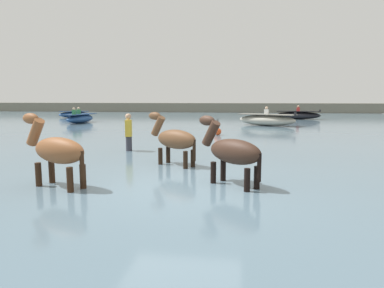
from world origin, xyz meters
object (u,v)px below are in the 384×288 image
(boat_distant_west, at_px, (267,120))
(boat_far_inshore, at_px, (298,115))
(horse_trailing_chestnut, at_px, (57,152))
(boat_far_offshore, at_px, (80,118))
(boat_mid_outer, at_px, (74,114))
(person_wading_close, at_px, (129,137))
(horse_flank_bay, at_px, (174,141))
(channel_buoy, at_px, (218,131))
(horse_lead_dark_bay, at_px, (232,153))

(boat_distant_west, bearing_deg, boat_far_inshore, 66.93)
(horse_trailing_chestnut, bearing_deg, boat_far_offshore, 115.04)
(boat_mid_outer, bearing_deg, person_wading_close, -58.18)
(horse_flank_bay, height_order, person_wading_close, horse_flank_bay)
(person_wading_close, height_order, channel_buoy, person_wading_close)
(person_wading_close, bearing_deg, boat_far_inshore, 65.60)
(boat_far_offshore, relative_size, person_wading_close, 1.94)
(horse_lead_dark_bay, distance_m, boat_far_inshore, 22.93)
(horse_flank_bay, distance_m, boat_far_offshore, 16.91)
(boat_distant_west, height_order, boat_mid_outer, boat_distant_west)
(horse_lead_dark_bay, bearing_deg, boat_mid_outer, 123.65)
(boat_mid_outer, distance_m, person_wading_close, 20.96)
(horse_trailing_chestnut, height_order, channel_buoy, horse_trailing_chestnut)
(boat_far_inshore, height_order, boat_far_offshore, boat_far_inshore)
(boat_distant_west, bearing_deg, boat_far_offshore, 177.21)
(boat_far_inshore, distance_m, boat_far_offshore, 17.21)
(horse_lead_dark_bay, xyz_separation_m, person_wading_close, (-3.46, 3.99, -0.18))
(horse_trailing_chestnut, distance_m, boat_far_inshore, 24.43)
(horse_lead_dark_bay, height_order, horse_trailing_chestnut, horse_trailing_chestnut)
(horse_lead_dark_bay, xyz_separation_m, boat_far_offshore, (-11.02, 15.80, -0.32))
(horse_lead_dark_bay, distance_m, person_wading_close, 5.29)
(boat_far_offshore, relative_size, boat_mid_outer, 1.14)
(horse_lead_dark_bay, relative_size, person_wading_close, 1.08)
(boat_far_inshore, relative_size, boat_distant_west, 0.95)
(boat_far_inshore, relative_size, boat_mid_outer, 1.33)
(horse_flank_bay, bearing_deg, horse_lead_dark_bay, -50.28)
(horse_flank_bay, relative_size, boat_far_offshore, 0.56)
(boat_far_offshore, bearing_deg, boat_mid_outer, 120.23)
(boat_distant_west, height_order, boat_far_offshore, boat_distant_west)
(boat_far_offshore, distance_m, boat_mid_outer, 6.94)
(person_wading_close, distance_m, channel_buoy, 5.78)
(channel_buoy, bearing_deg, boat_far_inshore, 66.45)
(horse_lead_dark_bay, distance_m, horse_flank_bay, 2.37)
(boat_far_inshore, xyz_separation_m, boat_distant_west, (-3.07, -7.22, 0.03))
(horse_flank_bay, height_order, boat_mid_outer, horse_flank_bay)
(boat_mid_outer, relative_size, person_wading_close, 1.70)
(horse_flank_bay, distance_m, channel_buoy, 7.38)
(horse_lead_dark_bay, bearing_deg, person_wading_close, 130.94)
(horse_trailing_chestnut, distance_m, channel_buoy, 10.09)
(person_wading_close, relative_size, channel_buoy, 2.10)
(boat_far_inshore, relative_size, person_wading_close, 2.26)
(horse_flank_bay, height_order, boat_far_offshore, horse_flank_bay)
(horse_trailing_chestnut, xyz_separation_m, channel_buoy, (2.47, 9.77, -0.50))
(boat_far_inshore, xyz_separation_m, person_wading_close, (-8.35, -18.40, 0.13))
(horse_flank_bay, bearing_deg, boat_mid_outer, 123.05)
(horse_trailing_chestnut, xyz_separation_m, boat_far_offshore, (-7.67, 16.41, -0.36))
(horse_flank_bay, relative_size, boat_far_inshore, 0.48)
(horse_trailing_chestnut, distance_m, boat_mid_outer, 25.03)
(horse_lead_dark_bay, height_order, boat_mid_outer, horse_lead_dark_bay)
(person_wading_close, bearing_deg, horse_lead_dark_bay, -49.06)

